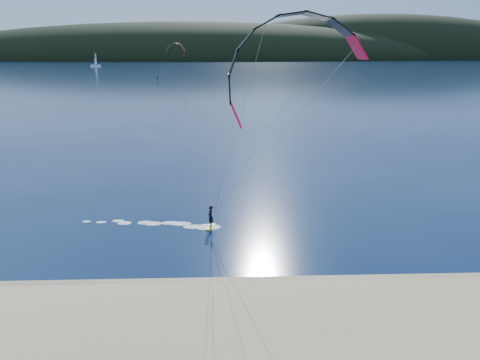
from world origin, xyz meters
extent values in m
plane|color=#08193D|center=(0.00, 0.00, 0.00)|extent=(1800.00, 1800.00, 0.00)
cube|color=#938155|center=(0.00, 4.50, 0.05)|extent=(220.00, 2.50, 0.10)
ellipsoid|color=black|center=(-50.00, 720.00, 0.00)|extent=(840.00, 280.00, 110.00)
ellipsoid|color=black|center=(260.00, 760.00, 0.00)|extent=(600.00, 240.00, 140.00)
cube|color=#BDC116|center=(0.73, 14.25, 0.05)|extent=(0.79, 1.47, 0.08)
imported|color=black|center=(0.73, 14.25, 0.94)|extent=(0.56, 0.71, 1.72)
cylinder|color=gray|center=(3.55, 10.64, 6.30)|extent=(0.02, 0.02, 13.08)
cube|color=#BDC116|center=(-27.80, 200.88, 0.06)|extent=(0.77, 1.67, 0.09)
imported|color=black|center=(-27.80, 200.88, 1.08)|extent=(0.89, 1.07, 1.98)
cylinder|color=gray|center=(-23.14, 198.34, 6.95)|extent=(0.02, 0.02, 14.67)
cube|color=white|center=(-108.66, 404.88, 0.53)|extent=(8.74, 3.97, 1.47)
cylinder|color=white|center=(-108.66, 404.88, 6.32)|extent=(0.21, 0.21, 11.59)
cube|color=white|center=(-108.61, 406.36, 6.32)|extent=(0.47, 2.72, 8.43)
cube|color=white|center=(-108.61, 403.20, 4.21)|extent=(0.38, 2.09, 5.27)
camera|label=1|loc=(1.74, -19.83, 13.29)|focal=34.95mm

